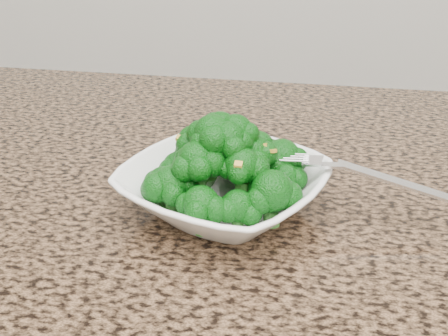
# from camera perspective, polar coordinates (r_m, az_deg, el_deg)

# --- Properties ---
(granite_counter) EXTENTS (1.64, 1.04, 0.03)m
(granite_counter) POSITION_cam_1_polar(r_m,az_deg,el_deg) (0.55, -0.43, -9.56)
(granite_counter) COLOR brown
(granite_counter) RESTS_ON cabinet
(bowl) EXTENTS (0.27, 0.27, 0.05)m
(bowl) POSITION_cam_1_polar(r_m,az_deg,el_deg) (0.59, 0.00, -2.19)
(bowl) COLOR white
(bowl) RESTS_ON granite_counter
(broccoli_pile) EXTENTS (0.18, 0.18, 0.07)m
(broccoli_pile) POSITION_cam_1_polar(r_m,az_deg,el_deg) (0.56, 0.00, 3.38)
(broccoli_pile) COLOR #09530B
(broccoli_pile) RESTS_ON bowl
(garlic_topping) EXTENTS (0.11, 0.11, 0.01)m
(garlic_topping) POSITION_cam_1_polar(r_m,az_deg,el_deg) (0.55, 0.00, 7.25)
(garlic_topping) COLOR gold
(garlic_topping) RESTS_ON broccoli_pile
(fork) EXTENTS (0.19, 0.05, 0.01)m
(fork) POSITION_cam_1_polar(r_m,az_deg,el_deg) (0.58, 11.29, 0.23)
(fork) COLOR silver
(fork) RESTS_ON bowl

